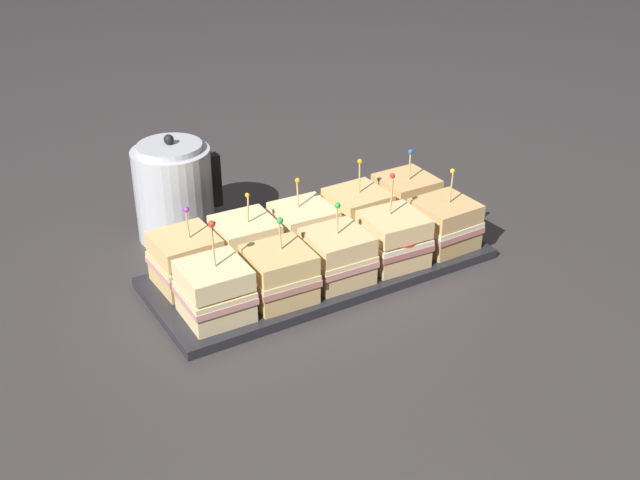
% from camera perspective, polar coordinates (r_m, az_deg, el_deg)
% --- Properties ---
extents(ground_plane, '(6.00, 6.00, 0.00)m').
position_cam_1_polar(ground_plane, '(1.52, 0.00, -2.27)').
color(ground_plane, '#383333').
extents(serving_platter, '(0.65, 0.26, 0.02)m').
position_cam_1_polar(serving_platter, '(1.51, 0.00, -1.98)').
color(serving_platter, '#232328').
rests_on(serving_platter, ground_plane).
extents(sandwich_front_far_left, '(0.11, 0.11, 0.18)m').
position_cam_1_polar(sandwich_front_far_left, '(1.35, -7.50, -3.63)').
color(sandwich_front_far_left, beige).
rests_on(sandwich_front_far_left, serving_platter).
extents(sandwich_front_left, '(0.12, 0.12, 0.15)m').
position_cam_1_polar(sandwich_front_left, '(1.39, -2.92, -2.45)').
color(sandwich_front_left, tan).
rests_on(sandwich_front_left, serving_platter).
extents(sandwich_front_center, '(0.11, 0.11, 0.15)m').
position_cam_1_polar(sandwich_front_center, '(1.44, 1.16, -1.17)').
color(sandwich_front_center, '#DBB77A').
rests_on(sandwich_front_center, serving_platter).
extents(sandwich_front_right, '(0.12, 0.12, 0.18)m').
position_cam_1_polar(sandwich_front_right, '(1.50, 5.26, 0.07)').
color(sandwich_front_right, '#DBB77A').
rests_on(sandwich_front_right, serving_platter).
extents(sandwich_front_far_right, '(0.11, 0.11, 0.16)m').
position_cam_1_polar(sandwich_front_far_right, '(1.57, 8.83, 1.15)').
color(sandwich_front_far_right, tan).
rests_on(sandwich_front_far_right, serving_platter).
extents(sandwich_back_far_left, '(0.11, 0.11, 0.16)m').
position_cam_1_polar(sandwich_back_far_left, '(1.45, -9.51, -1.42)').
color(sandwich_back_far_left, tan).
rests_on(sandwich_back_far_left, serving_platter).
extents(sandwich_back_left, '(0.12, 0.12, 0.16)m').
position_cam_1_polar(sandwich_back_left, '(1.48, -5.31, -0.30)').
color(sandwich_back_left, beige).
rests_on(sandwich_back_left, serving_platter).
extents(sandwich_back_center, '(0.12, 0.12, 0.15)m').
position_cam_1_polar(sandwich_back_center, '(1.53, -1.13, 0.81)').
color(sandwich_back_center, beige).
rests_on(sandwich_back_center, serving_platter).
extents(sandwich_back_right, '(0.11, 0.12, 0.17)m').
position_cam_1_polar(sandwich_back_right, '(1.59, 2.70, 1.85)').
color(sandwich_back_right, tan).
rests_on(sandwich_back_right, serving_platter).
extents(sandwich_back_far_right, '(0.11, 0.11, 0.16)m').
position_cam_1_polar(sandwich_back_far_right, '(1.66, 6.13, 2.92)').
color(sandwich_back_far_right, tan).
rests_on(sandwich_back_far_right, serving_platter).
extents(kettle_steel, '(0.18, 0.16, 0.22)m').
position_cam_1_polar(kettle_steel, '(1.63, -10.33, 3.41)').
color(kettle_steel, '#B7BABF').
rests_on(kettle_steel, ground_plane).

